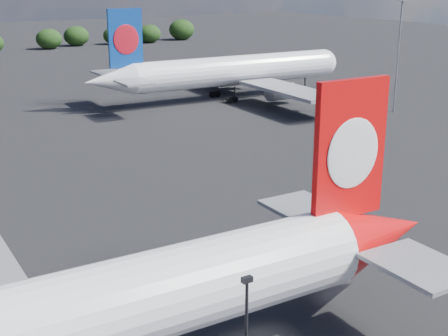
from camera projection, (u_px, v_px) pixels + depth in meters
qantas_airliner at (75, 320)px, 34.82m from camera, size 52.33×49.68×17.12m
china_southern_airliner at (227, 72)px, 121.68m from camera, size 55.29×52.53×18.06m
floodlight_mast_near at (399, 38)px, 108.50m from camera, size 1.60×1.60×19.82m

